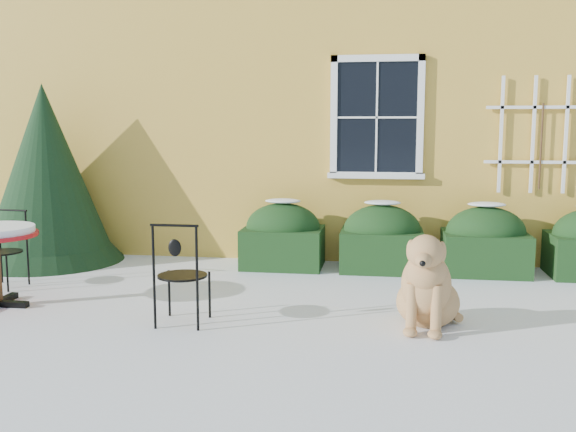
% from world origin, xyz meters
% --- Properties ---
extents(ground, '(80.00, 80.00, 0.00)m').
position_xyz_m(ground, '(0.00, 0.00, 0.00)').
color(ground, white).
rests_on(ground, ground).
extents(house, '(12.40, 8.40, 6.40)m').
position_xyz_m(house, '(0.00, 7.00, 3.22)').
color(house, '#F3BD46').
rests_on(house, ground).
extents(hedge_row, '(4.95, 0.80, 0.91)m').
position_xyz_m(hedge_row, '(1.65, 2.55, 0.40)').
color(hedge_row, black).
rests_on(hedge_row, ground).
extents(evergreen_shrub, '(2.01, 2.01, 2.43)m').
position_xyz_m(evergreen_shrub, '(-3.57, 2.43, 0.98)').
color(evergreen_shrub, black).
rests_on(evergreen_shrub, ground).
extents(patio_chair_near, '(0.47, 0.47, 0.98)m').
position_xyz_m(patio_chair_near, '(-0.85, -0.10, 0.49)').
color(patio_chair_near, black).
rests_on(patio_chair_near, ground).
extents(patio_chair_far, '(0.44, 0.43, 0.89)m').
position_xyz_m(patio_chair_far, '(-3.32, 1.01, 0.45)').
color(patio_chair_far, black).
rests_on(patio_chair_far, ground).
extents(dog, '(0.69, 1.01, 0.94)m').
position_xyz_m(dog, '(1.42, 0.10, 0.38)').
color(dog, tan).
rests_on(dog, ground).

